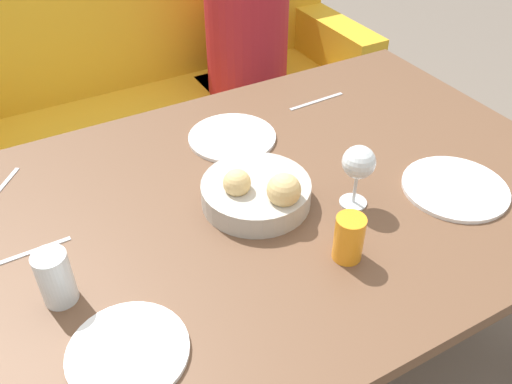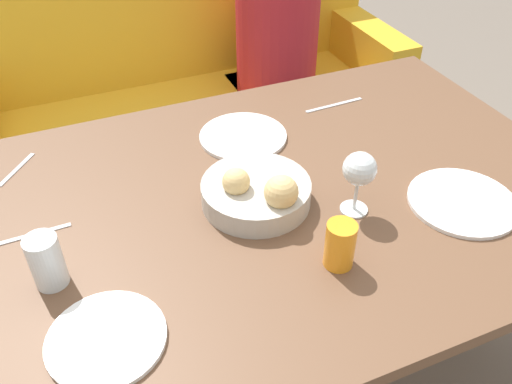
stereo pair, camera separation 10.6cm
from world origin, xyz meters
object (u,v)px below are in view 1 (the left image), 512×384
at_px(couch, 159,113).
at_px(water_tumbler, 55,278).
at_px(bread_basket, 258,192).
at_px(seated_person, 247,62).
at_px(plate_near_right, 455,188).
at_px(wine_glass, 359,164).
at_px(fork_silver, 317,101).
at_px(knife_silver, 25,254).
at_px(spoon_coffee, 3,186).
at_px(juice_glass, 349,238).
at_px(plate_far_center, 232,137).
at_px(plate_near_left, 128,351).

height_order(couch, water_tumbler, couch).
bearing_deg(bread_basket, water_tumbler, -172.29).
distance_m(couch, seated_person, 0.45).
relative_size(plate_near_right, wine_glass, 1.62).
bearing_deg(seated_person, fork_silver, -100.33).
distance_m(seated_person, knife_silver, 1.38).
relative_size(couch, water_tumbler, 15.51).
distance_m(bread_basket, spoon_coffee, 0.62).
height_order(seated_person, wine_glass, seated_person).
distance_m(juice_glass, wine_glass, 0.19).
xyz_separation_m(seated_person, spoon_coffee, (-1.02, -0.65, 0.18)).
distance_m(knife_silver, spoon_coffee, 0.27).
height_order(plate_near_right, wine_glass, wine_glass).
relative_size(bread_basket, plate_far_center, 1.06).
height_order(bread_basket, fork_silver, bread_basket).
height_order(plate_near_right, juice_glass, juice_glass).
xyz_separation_m(juice_glass, wine_glass, (0.12, 0.13, 0.06)).
distance_m(plate_near_left, spoon_coffee, 0.62).
bearing_deg(plate_far_center, spoon_coffee, 171.64).
height_order(plate_near_left, plate_near_right, same).
distance_m(couch, plate_near_right, 1.43).
bearing_deg(couch, plate_near_left, -111.48).
distance_m(couch, plate_far_center, 0.98).
height_order(couch, knife_silver, couch).
bearing_deg(spoon_coffee, juice_glass, -45.60).
height_order(juice_glass, knife_silver, juice_glass).
relative_size(couch, bread_basket, 7.06).
relative_size(seated_person, spoon_coffee, 10.15).
bearing_deg(fork_silver, spoon_coffee, 178.23).
bearing_deg(juice_glass, seated_person, 70.72).
distance_m(plate_near_right, juice_glass, 0.37).
relative_size(plate_far_center, fork_silver, 1.24).
height_order(wine_glass, spoon_coffee, wine_glass).
distance_m(seated_person, juice_glass, 1.34).
xyz_separation_m(seated_person, plate_near_left, (-0.91, -1.25, 0.18)).
xyz_separation_m(seated_person, plate_near_right, (-0.07, -1.19, 0.18)).
bearing_deg(plate_near_left, fork_silver, 36.25).
bearing_deg(juice_glass, plate_near_right, 8.48).
relative_size(juice_glass, spoon_coffee, 0.86).
bearing_deg(fork_silver, seated_person, 79.67).
bearing_deg(bread_basket, plate_near_left, -148.33).
xyz_separation_m(juice_glass, spoon_coffee, (-0.59, 0.60, -0.05)).
relative_size(plate_near_left, plate_far_center, 0.90).
bearing_deg(fork_silver, plate_far_center, -169.66).
bearing_deg(plate_near_left, plate_near_right, 4.11).
distance_m(couch, water_tumbler, 1.45).
bearing_deg(knife_silver, plate_near_left, -71.79).
height_order(bread_basket, plate_near_left, bread_basket).
xyz_separation_m(wine_glass, fork_silver, (0.20, 0.44, -0.11)).
bearing_deg(wine_glass, juice_glass, -131.59).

